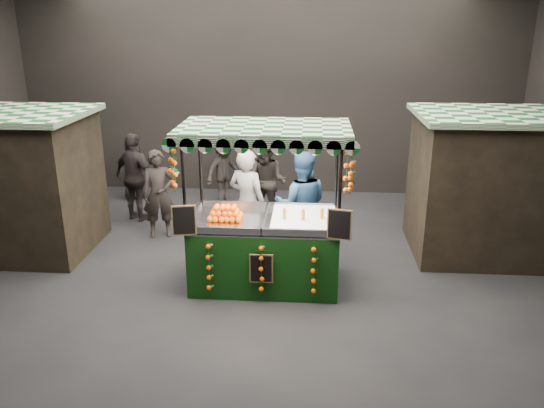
{
  "coord_description": "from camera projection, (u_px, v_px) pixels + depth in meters",
  "views": [
    {
      "loc": [
        1.07,
        -8.08,
        4.13
      ],
      "look_at": [
        0.45,
        0.32,
        1.24
      ],
      "focal_mm": 35.69,
      "sensor_mm": 36.0,
      "label": 1
    }
  ],
  "objects": [
    {
      "name": "shopper_3",
      "position": [
        224.0,
        170.0,
        12.61
      ],
      "size": [
        1.12,
        1.12,
        1.56
      ],
      "rotation": [
        0.0,
        0.0,
        0.78
      ],
      "color": "black",
      "rests_on": "ground"
    },
    {
      "name": "vendor_blue",
      "position": [
        301.0,
        205.0,
        9.64
      ],
      "size": [
        0.99,
        0.78,
        1.98
      ],
      "rotation": [
        0.0,
        0.0,
        3.18
      ],
      "color": "navy",
      "rests_on": "ground"
    },
    {
      "name": "juice_stall",
      "position": [
        266.0,
        238.0,
        8.63
      ],
      "size": [
        2.7,
        1.59,
        2.62
      ],
      "color": "black",
      "rests_on": "ground"
    },
    {
      "name": "vendor_grey",
      "position": [
        247.0,
        203.0,
        9.7
      ],
      "size": [
        0.86,
        0.73,
        1.99
      ],
      "rotation": [
        0.0,
        0.0,
        2.71
      ],
      "color": "slate",
      "rests_on": "ground"
    },
    {
      "name": "market_hall",
      "position": [
        240.0,
        73.0,
        7.94
      ],
      "size": [
        12.1,
        10.1,
        5.05
      ],
      "color": "black",
      "rests_on": "ground"
    },
    {
      "name": "shopper_0",
      "position": [
        159.0,
        194.0,
        10.59
      ],
      "size": [
        0.73,
        0.58,
        1.76
      ],
      "rotation": [
        0.0,
        0.0,
        0.28
      ],
      "color": "#292321",
      "rests_on": "ground"
    },
    {
      "name": "ground",
      "position": [
        244.0,
        279.0,
        9.04
      ],
      "size": [
        12.0,
        12.0,
        0.0
      ],
      "primitive_type": "plane",
      "color": "black",
      "rests_on": "ground"
    },
    {
      "name": "shopper_4",
      "position": [
        134.0,
        168.0,
        12.92
      ],
      "size": [
        0.88,
        0.79,
        1.52
      ],
      "rotation": [
        0.0,
        0.0,
        3.66
      ],
      "color": "#2B2723",
      "rests_on": "ground"
    },
    {
      "name": "shopper_2",
      "position": [
        135.0,
        177.0,
        11.45
      ],
      "size": [
        1.2,
        0.94,
        1.89
      ],
      "rotation": [
        0.0,
        0.0,
        2.64
      ],
      "color": "#2C2423",
      "rests_on": "ground"
    },
    {
      "name": "neighbour_stall_left",
      "position": [
        10.0,
        182.0,
        9.87
      ],
      "size": [
        3.0,
        2.2,
        2.6
      ],
      "color": "black",
      "rests_on": "ground"
    },
    {
      "name": "neighbour_stall_right",
      "position": [
        495.0,
        184.0,
        9.72
      ],
      "size": [
        3.0,
        2.2,
        2.6
      ],
      "color": "black",
      "rests_on": "ground"
    },
    {
      "name": "shopper_1",
      "position": [
        267.0,
        182.0,
        11.29
      ],
      "size": [
        1.01,
        0.88,
        1.78
      ],
      "rotation": [
        0.0,
        0.0,
        -0.27
      ],
      "color": "#282420",
      "rests_on": "ground"
    }
  ]
}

